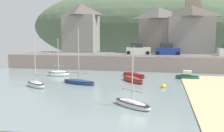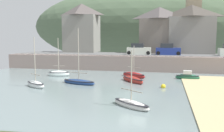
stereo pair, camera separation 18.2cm
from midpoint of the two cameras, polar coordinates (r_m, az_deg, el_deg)
quay_seawall at (r=40.87m, az=7.79°, el=0.85°), size 48.00×9.40×2.40m
hillside_backdrop at (r=78.32m, az=10.87°, el=8.88°), size 80.00×44.00×24.46m
waterfront_building_left at (r=51.04m, az=-7.14°, el=8.71°), size 6.65×5.44×9.61m
waterfront_building_centre at (r=48.28m, az=10.45°, el=8.16°), size 7.39×4.39×8.59m
waterfront_building_right at (r=48.48m, az=17.37°, el=8.07°), size 8.31×4.66×8.80m
church_with_spire at (r=52.76m, az=17.81°, el=12.13°), size 3.00×3.00×16.20m
sailboat_nearest_shore at (r=28.75m, az=-17.16°, el=-4.03°), size 3.20×2.56×5.66m
dinghy_open_wooden at (r=34.01m, az=16.65°, el=-2.32°), size 3.14×1.24×1.30m
sailboat_blue_trim at (r=30.68m, az=4.56°, el=-3.13°), size 3.50×3.94×0.88m
fishing_boat_green at (r=19.95m, az=4.33°, el=-8.63°), size 3.59×3.07×4.64m
sailboat_white_hull at (r=34.33m, az=4.79°, el=-2.04°), size 3.81×3.11×4.48m
sailboat_far_left at (r=29.56m, az=-7.72°, el=-3.58°), size 4.52×2.46×6.60m
sailboat_tall_mast at (r=36.01m, az=-12.23°, el=-1.71°), size 3.17×1.79×5.52m
parked_car_near_slipway at (r=44.05m, az=5.89°, el=3.71°), size 4.10×1.82×1.95m
parked_car_by_wall at (r=43.82m, az=12.42°, el=3.57°), size 4.12×1.82×1.95m
mooring_buoy at (r=27.71m, az=11.47°, el=-4.56°), size 0.52×0.52×0.52m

